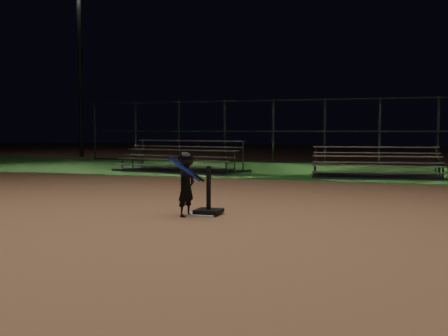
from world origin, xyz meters
TOP-DOWN VIEW (x-y plane):
  - ground at (0.00, 0.00)m, footprint 80.00×80.00m
  - grass_strip at (0.00, 10.00)m, footprint 60.00×8.00m
  - home_plate at (0.00, 0.00)m, footprint 0.45×0.45m
  - batting_tee at (0.08, 0.03)m, footprint 0.38×0.38m
  - child_batter at (-0.18, -0.24)m, footprint 0.43×0.54m
  - bleacher_left at (-3.77, 7.93)m, footprint 4.25×2.61m
  - bleacher_right at (2.17, 7.61)m, footprint 3.62×2.14m
  - backstop_fence at (0.00, 13.00)m, footprint 20.08×0.08m
  - light_pole_left at (-12.00, 14.94)m, footprint 0.90×0.53m

SIDE VIEW (x-z plane):
  - ground at x=0.00m, z-range 0.00..0.00m
  - grass_strip at x=0.00m, z-range 0.00..0.01m
  - home_plate at x=0.00m, z-range 0.00..0.02m
  - batting_tee at x=0.08m, z-range -0.21..0.51m
  - bleacher_right at x=2.17m, z-range -0.25..0.59m
  - bleacher_left at x=-3.77m, z-range -0.29..0.69m
  - child_batter at x=-0.18m, z-range 0.03..1.01m
  - backstop_fence at x=0.00m, z-range 0.00..2.50m
  - light_pole_left at x=-12.00m, z-range 0.80..9.10m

